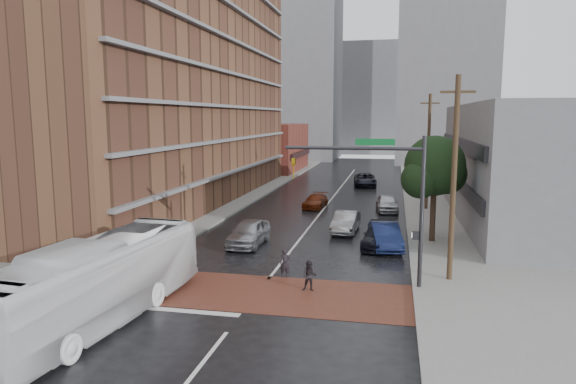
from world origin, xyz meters
The scene contains 24 objects.
ground centered at (0.00, 0.00, 0.00)m, with size 160.00×160.00×0.00m, color black.
crosswalk centered at (0.00, 0.50, 0.01)m, with size 14.00×5.00×0.02m, color brown.
sidewalk_west centered at (-11.50, 25.00, 0.07)m, with size 9.00×90.00×0.15m, color gray.
sidewalk_east centered at (11.50, 25.00, 0.07)m, with size 9.00×90.00×0.15m, color gray.
apartment_block centered at (-14.00, 24.00, 14.00)m, with size 10.00×44.00×28.00m, color brown.
storefront_west centered at (-12.00, 54.00, 3.50)m, with size 8.00×16.00×7.00m, color brown.
building_east centered at (16.50, 20.00, 4.50)m, with size 11.00×26.00×9.00m, color gray.
distant_tower_west centered at (-14.00, 78.00, 16.00)m, with size 18.00×16.00×32.00m, color gray.
distant_tower_east centered at (14.00, 72.00, 18.00)m, with size 16.00×14.00×36.00m, color gray.
distant_tower_center centered at (0.00, 95.00, 12.00)m, with size 12.00×10.00×24.00m, color gray.
street_tree centered at (8.52, 12.03, 4.73)m, with size 4.20×4.10×6.90m.
signal_mast centered at (5.85, 2.50, 4.73)m, with size 6.50×0.30×7.20m.
utility_pole_near centered at (8.80, 4.00, 5.14)m, with size 1.60×0.26×10.00m.
utility_pole_far centered at (8.80, 24.00, 5.14)m, with size 1.60×0.26×10.00m.
transit_bus centered at (-5.24, -4.16, 1.66)m, with size 2.79×11.90×3.32m, color white.
pedestrian_a centered at (0.75, 3.00, 0.74)m, with size 0.54×0.35×1.47m, color black.
pedestrian_b centered at (2.29, 1.27, 0.72)m, with size 0.70×0.54×1.44m, color black.
car_travel_a centered at (-2.89, 9.03, 0.81)m, with size 1.92×4.78×1.63m, color #A5A6AD.
car_travel_b centered at (2.77, 14.02, 0.73)m, with size 1.54×4.42×1.45m, color #A0A4A7.
car_travel_c centered at (-0.83, 23.36, 0.59)m, with size 1.67×4.10×1.19m, color #67220B.
suv_travel centered at (2.66, 38.89, 0.76)m, with size 2.51×5.44×1.51m, color black.
car_parked_near centered at (5.56, 10.00, 0.78)m, with size 1.65×4.72×1.56m, color #121C41.
car_parked_mid centered at (5.20, 10.18, 0.68)m, with size 1.90×4.67×1.35m, color black.
car_parked_far centered at (5.46, 22.79, 0.74)m, with size 1.74×4.33×1.47m, color #B5B7BD.
Camera 1 is at (6.00, -21.45, 8.03)m, focal length 32.00 mm.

